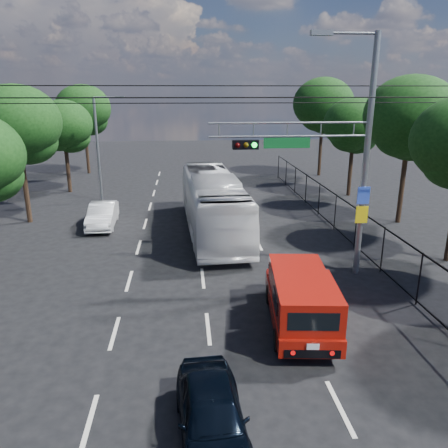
{
  "coord_description": "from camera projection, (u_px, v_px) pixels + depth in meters",
  "views": [
    {
      "loc": [
        -0.62,
        -8.58,
        7.41
      ],
      "look_at": [
        0.74,
        6.43,
        2.8
      ],
      "focal_mm": 35.0,
      "sensor_mm": 36.0,
      "label": 1
    }
  ],
  "objects": [
    {
      "name": "tree_left_c",
      "position": [
        18.0,
        129.0,
        24.18
      ],
      "size": [
        4.8,
        4.8,
        7.8
      ],
      "color": "black",
      "rests_on": "ground"
    },
    {
      "name": "fence_right",
      "position": [
        347.0,
        221.0,
        22.34
      ],
      "size": [
        0.06,
        34.03,
        2.0
      ],
      "color": "black",
      "rests_on": "ground"
    },
    {
      "name": "white_bus",
      "position": [
        213.0,
        203.0,
        23.57
      ],
      "size": [
        3.23,
        11.48,
        3.16
      ],
      "primitive_type": "imported",
      "rotation": [
        0.0,
        0.0,
        0.05
      ],
      "color": "silver",
      "rests_on": "ground"
    },
    {
      "name": "signal_mast",
      "position": [
        337.0,
        149.0,
        16.92
      ],
      "size": [
        6.43,
        0.39,
        9.5
      ],
      "color": "slate",
      "rests_on": "ground"
    },
    {
      "name": "tree_right_e",
      "position": [
        323.0,
        108.0,
        38.25
      ],
      "size": [
        5.28,
        5.28,
        8.58
      ],
      "color": "black",
      "rests_on": "ground"
    },
    {
      "name": "tree_left_d",
      "position": [
        64.0,
        129.0,
        32.03
      ],
      "size": [
        4.2,
        4.2,
        6.83
      ],
      "color": "black",
      "rests_on": "ground"
    },
    {
      "name": "white_van",
      "position": [
        102.0,
        215.0,
        24.73
      ],
      "size": [
        1.53,
        4.08,
        1.33
      ],
      "primitive_type": "imported",
      "rotation": [
        0.0,
        0.0,
        0.03
      ],
      "color": "silver",
      "rests_on": "ground"
    },
    {
      "name": "streetlight_left",
      "position": [
        100.0,
        144.0,
        29.64
      ],
      "size": [
        2.09,
        0.22,
        7.08
      ],
      "color": "slate",
      "rests_on": "ground"
    },
    {
      "name": "tree_right_c",
      "position": [
        410.0,
        122.0,
        24.04
      ],
      "size": [
        5.1,
        5.1,
        8.29
      ],
      "color": "black",
      "rests_on": "ground"
    },
    {
      "name": "tree_right_d",
      "position": [
        354.0,
        128.0,
        30.93
      ],
      "size": [
        4.32,
        4.32,
        7.02
      ],
      "color": "black",
      "rests_on": "ground"
    },
    {
      "name": "utility_wires",
      "position": [
        199.0,
        96.0,
        16.69
      ],
      "size": [
        22.0,
        5.04,
        0.74
      ],
      "color": "black",
      "rests_on": "ground"
    },
    {
      "name": "lane_markings",
      "position": [
        198.0,
        233.0,
        23.72
      ],
      "size": [
        6.12,
        38.0,
        0.01
      ],
      "color": "beige",
      "rests_on": "ground"
    },
    {
      "name": "navy_hatchback",
      "position": [
        212.0,
        415.0,
        9.52
      ],
      "size": [
        1.71,
        3.81,
        1.27
      ],
      "primitive_type": "imported",
      "rotation": [
        0.0,
        0.0,
        0.06
      ],
      "color": "black",
      "rests_on": "ground"
    },
    {
      "name": "ground",
      "position": [
        217.0,
        416.0,
        10.39
      ],
      "size": [
        120.0,
        120.0,
        0.0
      ],
      "primitive_type": "plane",
      "color": "black",
      "rests_on": "ground"
    },
    {
      "name": "red_pickup",
      "position": [
        300.0,
        298.0,
        14.07
      ],
      "size": [
        2.37,
        5.26,
        1.9
      ],
      "color": "black",
      "rests_on": "ground"
    },
    {
      "name": "tree_left_e",
      "position": [
        84.0,
        112.0,
        39.4
      ],
      "size": [
        4.92,
        4.92,
        7.99
      ],
      "color": "black",
      "rests_on": "ground"
    }
  ]
}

